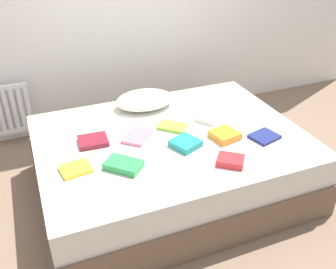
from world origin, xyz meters
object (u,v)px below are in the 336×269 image
textbook_orange (225,135)px  textbook_maroon (93,141)px  textbook_navy (264,137)px  bed (170,163)px  textbook_lime (172,127)px  pillow (144,100)px  textbook_green (124,165)px  radiator (11,110)px  textbook_yellow (76,169)px  textbook_pink (137,136)px  textbook_white (210,117)px  textbook_teal (185,143)px  textbook_red (231,161)px

textbook_orange → textbook_maroon: size_ratio=0.88×
textbook_orange → textbook_navy: textbook_orange is taller
bed → textbook_lime: 0.29m
bed → textbook_lime: textbook_lime is taller
pillow → textbook_green: size_ratio=2.10×
radiator → textbook_maroon: (0.55, -1.09, 0.15)m
bed → textbook_maroon: 0.63m
bed → textbook_lime: (0.06, 0.10, 0.27)m
bed → textbook_yellow: textbook_yellow is taller
textbook_pink → textbook_yellow: same height
textbook_pink → textbook_maroon: (-0.32, 0.04, 0.01)m
textbook_green → textbook_maroon: bearing=151.6°
textbook_navy → radiator: bearing=124.6°
textbook_orange → textbook_maroon: 0.96m
pillow → textbook_maroon: pillow is taller
textbook_white → textbook_navy: (0.24, -0.42, -0.01)m
textbook_navy → textbook_teal: bearing=154.1°
textbook_yellow → pillow: bearing=36.2°
radiator → pillow: 1.29m
textbook_pink → pillow: bearing=15.3°
pillow → textbook_maroon: 0.68m
radiator → textbook_navy: 2.30m
pillow → textbook_pink: size_ratio=2.01×
textbook_yellow → textbook_maroon: (0.18, 0.29, 0.01)m
textbook_teal → textbook_yellow: bearing=157.0°
pillow → textbook_navy: pillow is taller
bed → textbook_navy: textbook_navy is taller
radiator → textbook_maroon: radiator is taller
textbook_white → bed: bearing=161.4°
textbook_pink → textbook_lime: bearing=-43.6°
textbook_pink → textbook_lime: (0.30, 0.03, 0.00)m
textbook_white → textbook_pink: size_ratio=0.84×
textbook_red → textbook_white: bearing=112.2°
textbook_lime → textbook_teal: bearing=-50.2°
pillow → textbook_teal: pillow is taller
textbook_green → textbook_navy: textbook_green is taller
textbook_teal → textbook_red: 0.36m
textbook_white → textbook_teal: textbook_teal is taller
bed → textbook_white: textbook_white is taller
textbook_yellow → bed: bearing=5.3°
radiator → pillow: bearing=-31.7°
pillow → textbook_teal: bearing=-84.8°
radiator → textbook_pink: radiator is taller
radiator → textbook_green: radiator is taller
textbook_green → textbook_lime: bearing=80.6°
textbook_pink → textbook_navy: same height
textbook_green → textbook_maroon: textbook_green is taller
textbook_white → textbook_green: 0.92m
textbook_red → textbook_teal: bearing=158.8°
textbook_orange → textbook_red: size_ratio=1.05×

